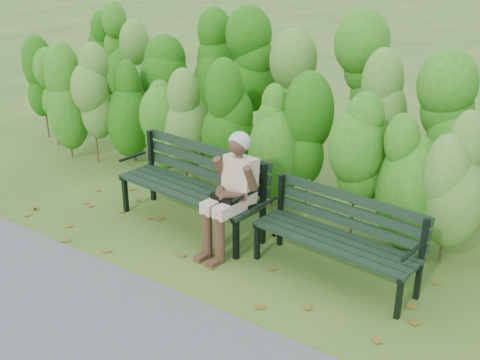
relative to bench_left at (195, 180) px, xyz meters
The scene contains 7 objects.
ground 0.97m from the bench_left, 28.54° to the right, with size 80.00×80.00×0.00m, color #2B4F1B.
footpath 2.72m from the bench_left, 75.24° to the right, with size 60.00×2.50×0.01m, color #474749.
hedge_band 1.77m from the bench_left, 65.63° to the left, with size 11.04×1.67×2.42m.
leaf_litter 1.11m from the bench_left, 24.51° to the right, with size 5.80×2.29×0.01m.
bench_left is the anchor object (origin of this frame).
bench_right 1.97m from the bench_left, ahead, with size 1.80×0.75×0.87m.
seated_woman 0.82m from the bench_left, 20.14° to the right, with size 0.54×0.79×1.37m.
Camera 1 is at (3.34, -4.51, 3.19)m, focal length 42.00 mm.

